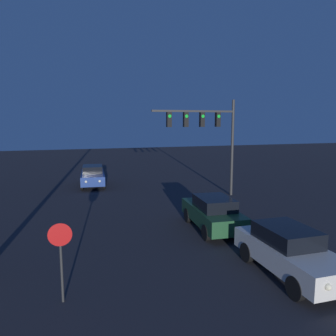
# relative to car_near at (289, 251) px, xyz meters

# --- Properties ---
(car_near) EXTENTS (1.74, 4.25, 1.52)m
(car_near) POSITION_rel_car_near_xyz_m (0.00, 0.00, 0.00)
(car_near) COLOR beige
(car_near) RESTS_ON ground_plane
(car_mid) EXTENTS (1.92, 4.31, 1.52)m
(car_mid) POSITION_rel_car_near_xyz_m (-0.44, 4.70, 0.00)
(car_mid) COLOR #1E4728
(car_mid) RESTS_ON ground_plane
(car_far) EXTENTS (1.97, 4.33, 1.52)m
(car_far) POSITION_rel_car_near_xyz_m (-4.78, 16.43, 0.00)
(car_far) COLOR navy
(car_far) RESTS_ON ground_plane
(traffic_signal_mast) EXTENTS (5.46, 0.30, 6.17)m
(traffic_signal_mast) POSITION_rel_car_near_xyz_m (1.96, 10.71, 3.56)
(traffic_signal_mast) COLOR #2D2D2D
(traffic_signal_mast) RESTS_ON ground_plane
(stop_sign) EXTENTS (0.62, 0.07, 2.20)m
(stop_sign) POSITION_rel_car_near_xyz_m (-6.82, 0.46, 0.72)
(stop_sign) COLOR #2D2D2D
(stop_sign) RESTS_ON ground_plane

